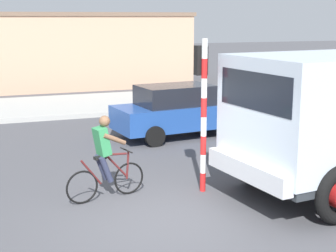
{
  "coord_description": "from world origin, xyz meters",
  "views": [
    {
      "loc": [
        -2.92,
        -8.15,
        3.61
      ],
      "look_at": [
        1.08,
        2.5,
        1.2
      ],
      "focal_mm": 54.88,
      "sensor_mm": 36.0,
      "label": 1
    }
  ],
  "objects": [
    {
      "name": "car_red_near",
      "position": [
        2.82,
        6.25,
        0.82
      ],
      "size": [
        4.16,
        2.2,
        1.6
      ],
      "color": "#234C9E",
      "rests_on": "ground"
    },
    {
      "name": "cyclist",
      "position": [
        -0.62,
        1.56,
        0.86
      ],
      "size": [
        1.7,
        0.58,
        1.72
      ],
      "color": "black",
      "rests_on": "ground"
    },
    {
      "name": "building_mid_block",
      "position": [
        2.45,
        19.73,
        1.94
      ],
      "size": [
        11.19,
        5.72,
        3.87
      ],
      "color": "tan",
      "rests_on": "ground"
    },
    {
      "name": "sidewalk_far",
      "position": [
        0.0,
        12.65,
        0.08
      ],
      "size": [
        80.0,
        5.0,
        0.16
      ],
      "primitive_type": "cube",
      "color": "#ADADA8",
      "rests_on": "ground"
    },
    {
      "name": "ground_plane",
      "position": [
        0.0,
        0.0,
        0.0
      ],
      "size": [
        120.0,
        120.0,
        0.0
      ],
      "primitive_type": "plane",
      "color": "#4C4C51"
    },
    {
      "name": "traffic_light_pole",
      "position": [
        1.42,
        1.39,
        2.07
      ],
      "size": [
        0.24,
        0.43,
        3.2
      ],
      "color": "red",
      "rests_on": "ground"
    }
  ]
}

